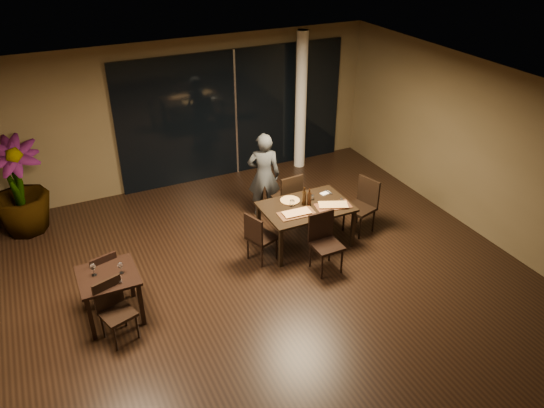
% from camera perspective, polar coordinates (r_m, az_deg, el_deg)
% --- Properties ---
extents(ground, '(8.00, 8.00, 0.00)m').
position_cam_1_polar(ground, '(8.45, 0.12, -8.54)').
color(ground, black).
rests_on(ground, ground).
extents(wall_back, '(8.00, 0.10, 3.00)m').
position_cam_1_polar(wall_back, '(11.08, -9.06, 9.68)').
color(wall_back, brown).
rests_on(wall_back, ground).
extents(wall_right, '(0.10, 8.00, 3.00)m').
position_cam_1_polar(wall_right, '(9.87, 21.96, 5.29)').
color(wall_right, brown).
rests_on(wall_right, ground).
extents(ceiling, '(8.00, 8.00, 0.04)m').
position_cam_1_polar(ceiling, '(6.99, 0.15, 11.29)').
color(ceiling, silver).
rests_on(ceiling, wall_back).
extents(window_panel, '(5.00, 0.06, 2.70)m').
position_cam_1_polar(window_panel, '(11.35, -3.98, 9.66)').
color(window_panel, black).
rests_on(window_panel, ground).
extents(column, '(0.24, 0.24, 3.00)m').
position_cam_1_polar(column, '(11.59, 3.12, 10.91)').
color(column, silver).
rests_on(column, ground).
extents(main_table, '(1.50, 1.00, 0.75)m').
position_cam_1_polar(main_table, '(9.04, 3.67, -0.61)').
color(main_table, black).
rests_on(main_table, ground).
extents(side_table, '(0.80, 0.80, 0.75)m').
position_cam_1_polar(side_table, '(7.81, -17.15, -8.02)').
color(side_table, black).
rests_on(side_table, ground).
extents(chair_main_far, '(0.49, 0.49, 0.98)m').
position_cam_1_polar(chair_main_far, '(9.72, 1.75, 0.91)').
color(chair_main_far, black).
rests_on(chair_main_far, ground).
extents(chair_main_near, '(0.46, 0.46, 0.98)m').
position_cam_1_polar(chair_main_near, '(8.53, 5.62, -3.75)').
color(chair_main_near, black).
rests_on(chair_main_near, ground).
extents(chair_main_left, '(0.53, 0.53, 0.89)m').
position_cam_1_polar(chair_main_left, '(8.66, -1.47, -3.43)').
color(chair_main_left, black).
rests_on(chair_main_left, ground).
extents(chair_main_right, '(0.58, 0.58, 1.00)m').
position_cam_1_polar(chair_main_right, '(9.61, 9.79, 0.15)').
color(chair_main_right, black).
rests_on(chair_main_right, ground).
extents(chair_side_far, '(0.49, 0.49, 0.86)m').
position_cam_1_polar(chair_side_far, '(8.22, -17.70, -7.21)').
color(chair_side_far, black).
rests_on(chair_side_far, ground).
extents(chair_side_near, '(0.52, 0.52, 0.89)m').
position_cam_1_polar(chair_side_near, '(7.56, -16.64, -10.56)').
color(chair_side_near, black).
rests_on(chair_side_near, ground).
extents(diner, '(0.66, 0.56, 1.66)m').
position_cam_1_polar(diner, '(9.83, -0.88, 3.10)').
color(diner, '#303336').
rests_on(diner, ground).
extents(potted_plant, '(1.03, 1.03, 1.76)m').
position_cam_1_polar(potted_plant, '(10.31, -25.69, 1.61)').
color(potted_plant, '#23511B').
rests_on(potted_plant, ground).
extents(pizza_board_left, '(0.63, 0.34, 0.01)m').
position_cam_1_polar(pizza_board_left, '(8.75, 2.68, -1.06)').
color(pizza_board_left, '#462916').
rests_on(pizza_board_left, main_table).
extents(pizza_board_right, '(0.64, 0.39, 0.01)m').
position_cam_1_polar(pizza_board_right, '(9.03, 6.58, -0.20)').
color(pizza_board_right, '#482617').
rests_on(pizza_board_right, main_table).
extents(oblong_pizza_left, '(0.45, 0.23, 0.02)m').
position_cam_1_polar(oblong_pizza_left, '(8.74, 2.68, -0.97)').
color(oblong_pizza_left, maroon).
rests_on(oblong_pizza_left, pizza_board_left).
extents(oblong_pizza_right, '(0.52, 0.38, 0.02)m').
position_cam_1_polar(oblong_pizza_right, '(9.02, 6.59, -0.11)').
color(oblong_pizza_right, maroon).
rests_on(oblong_pizza_right, pizza_board_right).
extents(round_pizza, '(0.33, 0.33, 0.01)m').
position_cam_1_polar(round_pizza, '(9.13, 1.94, 0.37)').
color(round_pizza, red).
rests_on(round_pizza, main_table).
extents(bottle_a, '(0.07, 0.07, 0.33)m').
position_cam_1_polar(bottle_a, '(8.95, 3.48, 0.83)').
color(bottle_a, black).
rests_on(bottle_a, main_table).
extents(bottle_b, '(0.07, 0.07, 0.31)m').
position_cam_1_polar(bottle_b, '(8.95, 4.04, 0.75)').
color(bottle_b, black).
rests_on(bottle_b, main_table).
extents(bottle_c, '(0.06, 0.06, 0.28)m').
position_cam_1_polar(bottle_c, '(8.99, 3.47, 0.82)').
color(bottle_c, black).
rests_on(bottle_c, main_table).
extents(tumbler_left, '(0.08, 0.08, 0.10)m').
position_cam_1_polar(tumbler_left, '(8.97, 2.19, 0.10)').
color(tumbler_left, white).
rests_on(tumbler_left, main_table).
extents(tumbler_right, '(0.07, 0.07, 0.08)m').
position_cam_1_polar(tumbler_right, '(9.18, 4.33, 0.71)').
color(tumbler_right, white).
rests_on(tumbler_right, main_table).
extents(napkin_near, '(0.20, 0.14, 0.01)m').
position_cam_1_polar(napkin_near, '(9.16, 7.28, 0.22)').
color(napkin_near, white).
rests_on(napkin_near, main_table).
extents(napkin_far, '(0.19, 0.13, 0.01)m').
position_cam_1_polar(napkin_far, '(9.41, 5.77, 1.17)').
color(napkin_far, white).
rests_on(napkin_far, main_table).
extents(wine_glass_a, '(0.08, 0.08, 0.18)m').
position_cam_1_polar(wine_glass_a, '(7.73, -18.66, -6.73)').
color(wine_glass_a, white).
rests_on(wine_glass_a, side_table).
extents(wine_glass_b, '(0.07, 0.07, 0.16)m').
position_cam_1_polar(wine_glass_b, '(7.66, -15.96, -6.65)').
color(wine_glass_b, white).
rests_on(wine_glass_b, side_table).
extents(side_napkin, '(0.20, 0.15, 0.01)m').
position_cam_1_polar(side_napkin, '(7.58, -16.67, -7.94)').
color(side_napkin, white).
rests_on(side_napkin, side_table).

